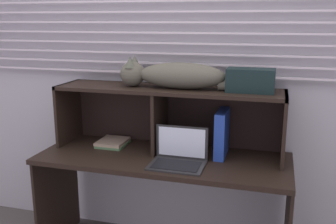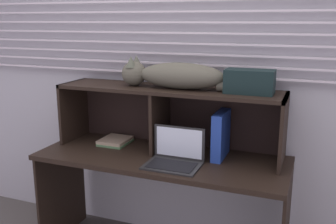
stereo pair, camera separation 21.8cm
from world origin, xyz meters
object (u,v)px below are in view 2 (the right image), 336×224
object	(u,v)px
laptop	(175,157)
book_stack	(115,141)
cat	(175,76)
binder_upright	(221,135)
storage_box	(250,82)

from	to	relation	value
laptop	book_stack	world-z (taller)	laptop
laptop	cat	bearing A→B (deg)	111.10
laptop	binder_upright	bearing A→B (deg)	44.27
cat	laptop	bearing A→B (deg)	-68.90
cat	laptop	xyz separation A→B (m)	(0.08, -0.21, -0.45)
binder_upright	laptop	bearing A→B (deg)	-135.73
cat	book_stack	world-z (taller)	cat
laptop	binder_upright	size ratio (longest dim) A/B	1.11
laptop	storage_box	distance (m)	0.61
binder_upright	storage_box	xyz separation A→B (m)	(0.16, 0.00, 0.34)
binder_upright	storage_box	distance (m)	0.37
binder_upright	book_stack	world-z (taller)	binder_upright
storage_box	laptop	bearing A→B (deg)	-150.36
cat	laptop	distance (m)	0.50
laptop	binder_upright	distance (m)	0.32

